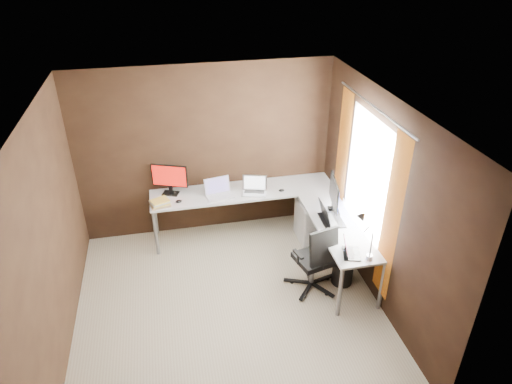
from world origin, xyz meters
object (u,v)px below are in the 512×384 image
monitor_right (334,194)px  laptop_black_big (329,217)px  monitor_left (170,178)px  book_stack (160,203)px  laptop_silver (254,189)px  wastebasket (342,273)px  desk_lamp (365,231)px  office_chair (314,269)px  laptop_black_small (349,251)px  laptop_white (219,192)px  drawer_pedestal (313,221)px

monitor_right → laptop_black_big: size_ratio=1.44×
monitor_left → book_stack: bearing=-96.2°
monitor_left → laptop_silver: bearing=11.5°
monitor_left → wastebasket: size_ratio=1.58×
monitor_left → desk_lamp: desk_lamp is taller
office_chair → wastebasket: bearing=-12.7°
laptop_black_small → office_chair: 0.65m
monitor_left → laptop_black_small: bearing=-21.7°
laptop_black_big → monitor_right: bearing=-29.3°
monitor_right → laptop_white: 1.61m
wastebasket → desk_lamp: bearing=-88.5°
laptop_black_small → laptop_white: bearing=54.3°
drawer_pedestal → laptop_white: bearing=167.7°
monitor_right → laptop_silver: size_ratio=1.42×
monitor_left → monitor_right: (2.07, -0.93, 0.02)m
laptop_black_small → wastebasket: 0.71m
drawer_pedestal → office_chair: (-0.32, -1.03, -0.02)m
drawer_pedestal → book_stack: 2.20m
drawer_pedestal → laptop_silver: (-0.81, 0.27, 0.48)m
monitor_right → laptop_black_big: (-0.13, -0.21, -0.21)m
book_stack → laptop_white: bearing=7.3°
laptop_black_small → laptop_black_big: bearing=15.7°
monitor_left → monitor_right: monitor_right is taller
book_stack → drawer_pedestal: bearing=-4.9°
wastebasket → monitor_right: bearing=87.3°
drawer_pedestal → monitor_left: bearing=166.2°
book_stack → monitor_left: bearing=61.8°
monitor_right → drawer_pedestal: bearing=24.3°
desk_lamp → wastebasket: size_ratio=1.84×
laptop_white → laptop_black_small: size_ratio=1.29×
wastebasket → laptop_black_small: bearing=-108.0°
monitor_right → desk_lamp: desk_lamp is taller
wastebasket → laptop_white: bearing=136.7°
laptop_black_big → book_stack: (-2.11, 0.84, -0.02)m
desk_lamp → book_stack: bearing=161.2°
laptop_white → desk_lamp: 2.24m
laptop_white → office_chair: (1.00, -1.32, -0.50)m
drawer_pedestal → desk_lamp: (0.08, -1.44, 0.78)m
monitor_right → wastebasket: size_ratio=1.85×
laptop_white → desk_lamp: desk_lamp is taller
monitor_left → laptop_silver: monitor_left is taller
office_chair → drawer_pedestal: bearing=58.5°
laptop_black_big → office_chair: size_ratio=0.41×
monitor_left → wastebasket: monitor_left is taller
monitor_right → wastebasket: bearing=-170.5°
drawer_pedestal → laptop_black_big: laptop_black_big is taller
monitor_left → desk_lamp: 2.82m
monitor_left → laptop_white: bearing=5.3°
laptop_white → monitor_right: bearing=-37.9°
laptop_black_small → wastebasket: laptop_black_small is taller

